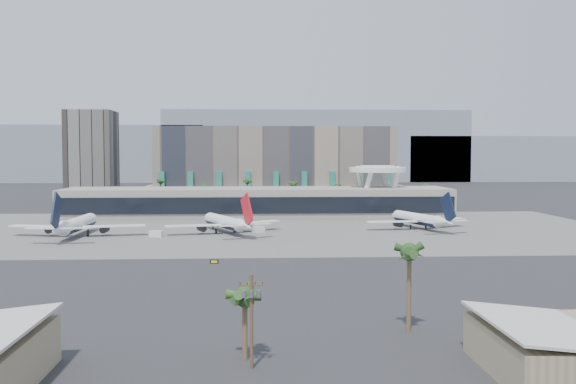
{
  "coord_description": "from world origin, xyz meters",
  "views": [
    {
      "loc": [
        -1.62,
        -175.25,
        26.91
      ],
      "look_at": [
        9.8,
        40.0,
        14.29
      ],
      "focal_mm": 40.0,
      "sensor_mm": 36.0,
      "label": 1
    }
  ],
  "objects_px": {
    "utility_pole": "(251,313)",
    "airliner_right": "(419,219)",
    "airliner_centre": "(226,222)",
    "service_vehicle_b": "(258,230)",
    "taxiway_sign": "(214,262)",
    "service_vehicle_a": "(157,234)",
    "airliner_left": "(76,224)"
  },
  "relations": [
    {
      "from": "utility_pole",
      "to": "airliner_right",
      "type": "relative_size",
      "value": 0.3
    },
    {
      "from": "airliner_centre",
      "to": "service_vehicle_b",
      "type": "height_order",
      "value": "airliner_centre"
    },
    {
      "from": "service_vehicle_b",
      "to": "taxiway_sign",
      "type": "relative_size",
      "value": 1.87
    },
    {
      "from": "utility_pole",
      "to": "service_vehicle_b",
      "type": "relative_size",
      "value": 2.99
    },
    {
      "from": "service_vehicle_a",
      "to": "airliner_centre",
      "type": "bearing_deg",
      "value": 41.3
    },
    {
      "from": "airliner_centre",
      "to": "airliner_right",
      "type": "relative_size",
      "value": 1.0
    },
    {
      "from": "utility_pole",
      "to": "airliner_left",
      "type": "height_order",
      "value": "airliner_left"
    },
    {
      "from": "airliner_right",
      "to": "taxiway_sign",
      "type": "xyz_separation_m",
      "value": [
        -69.61,
        -69.89,
        -3.15
      ]
    },
    {
      "from": "airliner_centre",
      "to": "airliner_left",
      "type": "bearing_deg",
      "value": 163.41
    },
    {
      "from": "utility_pole",
      "to": "airliner_left",
      "type": "distance_m",
      "value": 145.47
    },
    {
      "from": "utility_pole",
      "to": "service_vehicle_a",
      "type": "xyz_separation_m",
      "value": [
        -31.45,
        130.4,
        -6.08
      ]
    },
    {
      "from": "airliner_left",
      "to": "airliner_centre",
      "type": "xyz_separation_m",
      "value": [
        48.79,
        6.23,
        -0.25
      ]
    },
    {
      "from": "utility_pole",
      "to": "airliner_right",
      "type": "distance_m",
      "value": 160.21
    },
    {
      "from": "service_vehicle_b",
      "to": "airliner_left",
      "type": "bearing_deg",
      "value": 162.8
    },
    {
      "from": "utility_pole",
      "to": "service_vehicle_a",
      "type": "height_order",
      "value": "utility_pole"
    },
    {
      "from": "airliner_right",
      "to": "airliner_centre",
      "type": "bearing_deg",
      "value": 169.69
    },
    {
      "from": "service_vehicle_b",
      "to": "service_vehicle_a",
      "type": "bearing_deg",
      "value": 172.93
    },
    {
      "from": "airliner_centre",
      "to": "service_vehicle_a",
      "type": "bearing_deg",
      "value": 178.61
    },
    {
      "from": "airliner_left",
      "to": "airliner_centre",
      "type": "relative_size",
      "value": 1.14
    },
    {
      "from": "airliner_left",
      "to": "service_vehicle_a",
      "type": "height_order",
      "value": "airliner_left"
    },
    {
      "from": "airliner_left",
      "to": "taxiway_sign",
      "type": "relative_size",
      "value": 21.58
    },
    {
      "from": "utility_pole",
      "to": "taxiway_sign",
      "type": "xyz_separation_m",
      "value": [
        -9.54,
        78.59,
        -6.66
      ]
    },
    {
      "from": "airliner_right",
      "to": "service_vehicle_a",
      "type": "bearing_deg",
      "value": 173.56
    },
    {
      "from": "airliner_centre",
      "to": "service_vehicle_b",
      "type": "distance_m",
      "value": 11.44
    },
    {
      "from": "airliner_centre",
      "to": "airliner_right",
      "type": "height_order",
      "value": "airliner_centre"
    },
    {
      "from": "service_vehicle_b",
      "to": "utility_pole",
      "type": "bearing_deg",
      "value": -114.81
    },
    {
      "from": "utility_pole",
      "to": "airliner_left",
      "type": "bearing_deg",
      "value": 113.51
    },
    {
      "from": "utility_pole",
      "to": "service_vehicle_b",
      "type": "height_order",
      "value": "utility_pole"
    },
    {
      "from": "service_vehicle_b",
      "to": "taxiway_sign",
      "type": "xyz_separation_m",
      "value": [
        -11.38,
        -61.97,
        -0.55
      ]
    },
    {
      "from": "service_vehicle_a",
      "to": "service_vehicle_b",
      "type": "xyz_separation_m",
      "value": [
        33.29,
        10.17,
        -0.03
      ]
    },
    {
      "from": "utility_pole",
      "to": "taxiway_sign",
      "type": "distance_m",
      "value": 79.45
    },
    {
      "from": "airliner_left",
      "to": "airliner_centre",
      "type": "distance_m",
      "value": 49.18
    }
  ]
}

